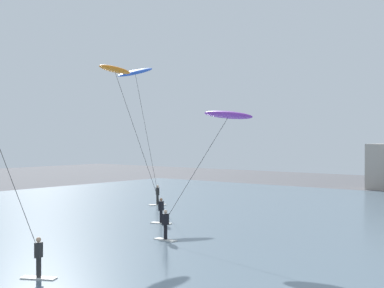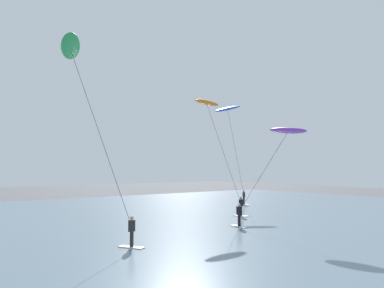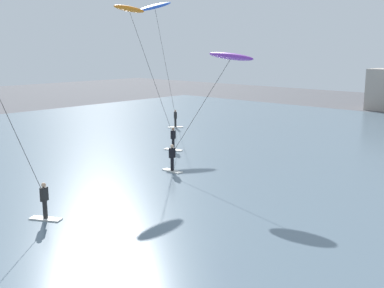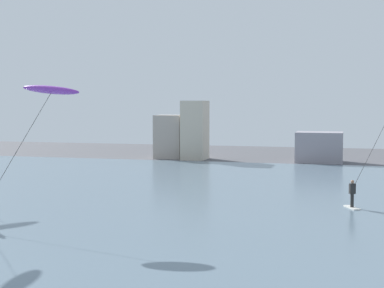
{
  "view_description": "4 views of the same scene",
  "coord_description": "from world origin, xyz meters",
  "px_view_note": "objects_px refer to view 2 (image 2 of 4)",
  "views": [
    {
      "loc": [
        10.32,
        -1.24,
        5.75
      ],
      "look_at": [
        -3.43,
        15.77,
        5.43
      ],
      "focal_mm": 54.64,
      "sensor_mm": 36.0,
      "label": 1
    },
    {
      "loc": [
        9.68,
        2.6,
        4.34
      ],
      "look_at": [
        -0.69,
        10.54,
        5.09
      ],
      "focal_mm": 36.95,
      "sensor_mm": 36.0,
      "label": 2
    },
    {
      "loc": [
        9.19,
        2.6,
        7.44
      ],
      "look_at": [
        -1.02,
        13.68,
        4.37
      ],
      "focal_mm": 44.87,
      "sensor_mm": 36.0,
      "label": 3
    },
    {
      "loc": [
        6.38,
        -1.68,
        6.2
      ],
      "look_at": [
        1.24,
        17.41,
        4.79
      ],
      "focal_mm": 53.61,
      "sensor_mm": 36.0,
      "label": 4
    }
  ],
  "objects_px": {
    "kitesurfer_purple": "(283,139)",
    "kitesurfer_green": "(77,66)",
    "kitesurfer_orange": "(211,117)",
    "kitesurfer_blue": "(229,115)"
  },
  "relations": [
    {
      "from": "kitesurfer_orange",
      "to": "kitesurfer_purple",
      "type": "xyz_separation_m",
      "value": [
        8.09,
        -0.26,
        -2.42
      ]
    },
    {
      "from": "kitesurfer_blue",
      "to": "kitesurfer_green",
      "type": "bearing_deg",
      "value": -60.58
    },
    {
      "from": "kitesurfer_orange",
      "to": "kitesurfer_green",
      "type": "height_order",
      "value": "kitesurfer_green"
    },
    {
      "from": "kitesurfer_blue",
      "to": "kitesurfer_orange",
      "type": "distance_m",
      "value": 10.99
    },
    {
      "from": "kitesurfer_orange",
      "to": "kitesurfer_green",
      "type": "bearing_deg",
      "value": -67.28
    },
    {
      "from": "kitesurfer_green",
      "to": "kitesurfer_blue",
      "type": "bearing_deg",
      "value": 119.42
    },
    {
      "from": "kitesurfer_blue",
      "to": "kitesurfer_green",
      "type": "relative_size",
      "value": 1.04
    },
    {
      "from": "kitesurfer_purple",
      "to": "kitesurfer_green",
      "type": "relative_size",
      "value": 0.65
    },
    {
      "from": "kitesurfer_blue",
      "to": "kitesurfer_orange",
      "type": "bearing_deg",
      "value": -50.86
    },
    {
      "from": "kitesurfer_blue",
      "to": "kitesurfer_purple",
      "type": "bearing_deg",
      "value": -30.19
    }
  ]
}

